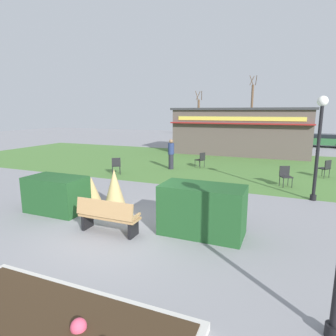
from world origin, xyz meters
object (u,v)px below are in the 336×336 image
parked_car_east_slot (324,140)px  parked_car_center_slot (259,138)px  cafe_chair_center (326,167)px  lamppost_mid (319,135)px  cafe_chair_east (116,164)px  cafe_chair_west (201,159)px  food_kiosk (241,131)px  park_bench (108,216)px  person_strolling (171,154)px  tree_right_bg (252,110)px  tree_left_bg (198,117)px  cafe_chair_north (285,175)px  trash_bin (51,195)px  parked_car_west_slot (207,136)px

parked_car_east_slot → parked_car_center_slot: bearing=-179.9°
cafe_chair_center → parked_car_center_slot: size_ratio=0.20×
lamppost_mid → cafe_chair_east: lamppost_mid is taller
cafe_chair_center → cafe_chair_west: bearing=178.7°
lamppost_mid → cafe_chair_center: size_ratio=4.21×
food_kiosk → park_bench: bearing=-93.1°
park_bench → parked_car_east_slot: 24.93m
cafe_chair_east → cafe_chair_center: same height
person_strolling → tree_right_bg: bearing=179.6°
lamppost_mid → cafe_chair_center: bearing=79.6°
parked_car_center_slot → tree_left_bg: 10.37m
tree_right_bg → cafe_chair_north: bearing=-79.6°
trash_bin → food_kiosk: food_kiosk is taller
tree_left_bg → cafe_chair_north: bearing=-64.7°
cafe_chair_center → person_strolling: size_ratio=0.53×
tree_right_bg → trash_bin: bearing=-95.5°
cafe_chair_north → trash_bin: bearing=-140.3°
lamppost_mid → parked_car_center_slot: 18.87m
lamppost_mid → parked_car_west_slot: bearing=115.9°
trash_bin → cafe_chair_east: size_ratio=1.00×
cafe_chair_west → cafe_chair_center: bearing=-1.3°
lamppost_mid → tree_left_bg: tree_left_bg is taller
cafe_chair_north → tree_right_bg: tree_right_bg is taller
person_strolling → park_bench: bearing=15.1°
park_bench → lamppost_mid: 7.78m
lamppost_mid → parked_car_west_slot: 20.56m
trash_bin → tree_right_bg: 30.23m
food_kiosk → parked_car_center_slot: food_kiosk is taller
parked_car_west_slot → parked_car_center_slot: same height
cafe_chair_east → tree_left_bg: 23.80m
cafe_chair_north → cafe_chair_east: bearing=-174.8°
cafe_chair_center → parked_car_west_slot: bearing=124.5°
lamppost_mid → parked_car_west_slot: lamppost_mid is taller
parked_car_west_slot → parked_car_center_slot: 5.32m
food_kiosk → cafe_chair_north: size_ratio=11.30×
park_bench → cafe_chair_north: (4.28, 7.12, 0.05)m
cafe_chair_center → parked_car_east_slot: (1.27, 14.15, 0.12)m
trash_bin → cafe_chair_north: bearing=39.7°
cafe_chair_north → food_kiosk: bearing=109.7°
cafe_chair_east → parked_car_east_slot: (11.16, 17.45, 0.12)m
cafe_chair_west → parked_car_center_slot: parked_car_center_slot is taller
trash_bin → parked_car_center_slot: size_ratio=0.20×
lamppost_mid → tree_right_bg: (-5.38, 25.62, 0.97)m
parked_car_east_slot → lamppost_mid: bearing=-96.4°
lamppost_mid → cafe_chair_north: bearing=120.2°
cafe_chair_east → tree_left_bg: size_ratio=0.15×
cafe_chair_north → parked_car_west_slot: size_ratio=0.21×
trash_bin → parked_car_west_slot: 22.78m
parked_car_east_slot → cafe_chair_north: bearing=-100.4°
tree_right_bg → person_strolling: bearing=-94.2°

